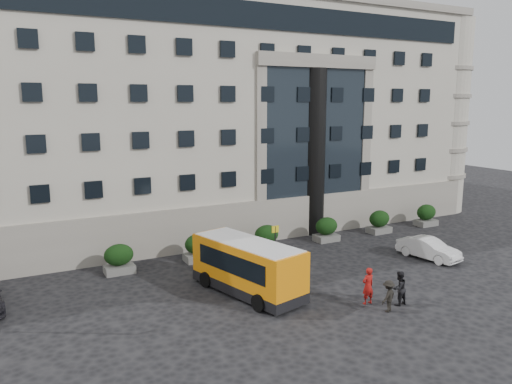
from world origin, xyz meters
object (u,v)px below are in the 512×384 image
hedge_e (379,222)px  minibus (248,265)px  hedge_a (119,259)px  pedestrian_c (388,296)px  bus_stop_sign (275,238)px  pedestrian_b (399,288)px  white_taxi (428,249)px  pedestrian_a (368,286)px  hedge_d (326,229)px  hedge_b (198,247)px  hedge_f (426,215)px  hedge_c (267,238)px

hedge_e → minibus: (-15.24, -6.61, 0.69)m
hedge_a → pedestrian_c: bearing=-48.5°
bus_stop_sign → pedestrian_b: (2.29, -8.94, -0.82)m
white_taxi → pedestrian_a: (-8.67, -4.07, 0.28)m
pedestrian_c → bus_stop_sign: bearing=-102.9°
hedge_d → white_taxi: bearing=-62.6°
hedge_b → hedge_e: size_ratio=1.00×
minibus → pedestrian_b: (6.23, -5.13, -0.71)m
bus_stop_sign → pedestrian_c: 9.45m
hedge_a → minibus: (5.56, -6.61, 0.69)m
hedge_b → hedge_f: size_ratio=1.00×
hedge_a → white_taxi: size_ratio=0.43×
hedge_f → pedestrian_c: hedge_f is taller
hedge_f → white_taxi: size_ratio=0.43×
pedestrian_a → pedestrian_b: 1.60m
hedge_d → hedge_f: size_ratio=1.00×
pedestrian_c → hedge_b: bearing=-85.9°
minibus → pedestrian_c: (5.16, -5.51, -0.80)m
hedge_c → pedestrian_b: hedge_c is taller
hedge_a → pedestrian_c: 16.18m
hedge_e → hedge_f: same height
pedestrian_b → bus_stop_sign: bearing=-80.9°
hedge_d → pedestrian_a: 12.03m
hedge_e → bus_stop_sign: bus_stop_sign is taller
hedge_c → hedge_b: bearing=180.0°
hedge_c → hedge_e: bearing=0.0°
hedge_b → bus_stop_sign: bus_stop_sign is taller
hedge_b → pedestrian_a: (5.25, -10.87, 0.06)m
hedge_e → bus_stop_sign: size_ratio=0.73×
bus_stop_sign → pedestrian_c: size_ratio=1.54×
minibus → white_taxi: size_ratio=1.73×
hedge_b → white_taxi: (13.92, -6.80, -0.22)m
hedge_d → pedestrian_c: 13.07m
hedge_a → pedestrian_a: (10.45, -10.87, 0.06)m
pedestrian_a → pedestrian_c: bearing=100.2°
bus_stop_sign → minibus: bearing=-135.9°
hedge_c → minibus: 8.22m
hedge_d → white_taxi: (3.52, -6.80, -0.22)m
white_taxi → minibus: bearing=169.0°
hedge_d → pedestrian_b: (-3.81, -11.74, -0.02)m
hedge_e → hedge_a: bearing=180.0°
hedge_f → pedestrian_b: size_ratio=1.01×
hedge_b → minibus: size_ratio=0.25×
hedge_b → pedestrian_b: size_ratio=1.01×
hedge_a → hedge_b: (5.20, 0.00, 0.00)m
minibus → hedge_b: bearing=79.0°
white_taxi → bus_stop_sign: bearing=147.3°
minibus → pedestrian_b: 8.10m
hedge_b → pedestrian_c: (5.52, -12.13, -0.11)m
hedge_c → hedge_e: 10.40m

